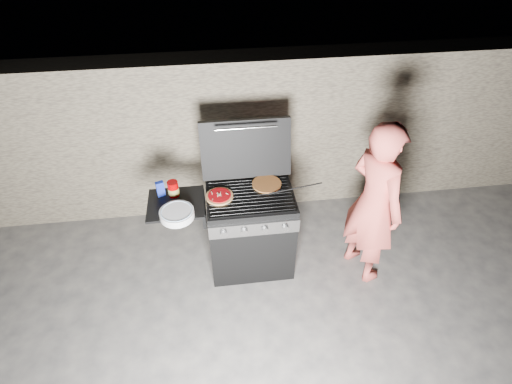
{
  "coord_description": "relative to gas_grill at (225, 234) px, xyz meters",
  "views": [
    {
      "loc": [
        -0.3,
        -2.73,
        3.24
      ],
      "look_at": [
        0.05,
        0.0,
        0.95
      ],
      "focal_mm": 28.0,
      "sensor_mm": 36.0,
      "label": 1
    }
  ],
  "objects": [
    {
      "name": "gas_grill",
      "position": [
        0.0,
        0.0,
        0.0
      ],
      "size": [
        1.34,
        0.79,
        0.91
      ],
      "primitive_type": null,
      "color": "black",
      "rests_on": "ground"
    },
    {
      "name": "stone_wall",
      "position": [
        0.25,
        1.05,
        0.44
      ],
      "size": [
        8.0,
        0.35,
        1.8
      ],
      "primitive_type": "cube",
      "color": "#7F735A",
      "rests_on": "ground"
    },
    {
      "name": "pizza_plain",
      "position": [
        0.42,
        0.14,
        0.46
      ],
      "size": [
        0.36,
        0.36,
        0.01
      ],
      "primitive_type": "cylinder",
      "rotation": [
        0.0,
        0.0,
        -0.43
      ],
      "color": "#C3743D",
      "rests_on": "gas_grill"
    },
    {
      "name": "tongs",
      "position": [
        0.66,
        0.0,
        0.5
      ],
      "size": [
        0.48,
        0.02,
        0.1
      ],
      "primitive_type": "cylinder",
      "rotation": [
        0.0,
        1.4,
        -0.02
      ],
      "color": "black",
      "rests_on": "gas_grill"
    },
    {
      "name": "person",
      "position": [
        1.35,
        -0.19,
        0.39
      ],
      "size": [
        0.6,
        0.72,
        1.7
      ],
      "primitive_type": "imported",
      "rotation": [
        0.0,
        0.0,
        1.94
      ],
      "color": "#E6594E",
      "rests_on": "ground"
    },
    {
      "name": "ground",
      "position": [
        0.25,
        0.0,
        -0.46
      ],
      "size": [
        50.0,
        50.0,
        0.0
      ],
      "primitive_type": "plane",
      "color": "#3B3B3B"
    },
    {
      "name": "pizza_topped",
      "position": [
        -0.03,
        0.02,
        0.47
      ],
      "size": [
        0.33,
        0.33,
        0.03
      ],
      "primitive_type": null,
      "rotation": [
        0.0,
        0.0,
        0.43
      ],
      "color": "tan",
      "rests_on": "gas_grill"
    },
    {
      "name": "sauce_jar",
      "position": [
        -0.44,
        0.11,
        0.52
      ],
      "size": [
        0.13,
        0.13,
        0.15
      ],
      "primitive_type": "cylinder",
      "rotation": [
        0.0,
        0.0,
        -0.4
      ],
      "color": "#8D0002",
      "rests_on": "gas_grill"
    },
    {
      "name": "blue_carton",
      "position": [
        -0.55,
        0.12,
        0.52
      ],
      "size": [
        0.08,
        0.06,
        0.15
      ],
      "primitive_type": "cube",
      "rotation": [
        0.0,
        0.0,
        0.31
      ],
      "color": "navy",
      "rests_on": "gas_grill"
    },
    {
      "name": "plate_stack",
      "position": [
        -0.4,
        -0.19,
        0.48
      ],
      "size": [
        0.36,
        0.36,
        0.07
      ],
      "primitive_type": "cylinder",
      "rotation": [
        0.0,
        0.0,
        0.25
      ],
      "color": "white",
      "rests_on": "gas_grill"
    }
  ]
}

